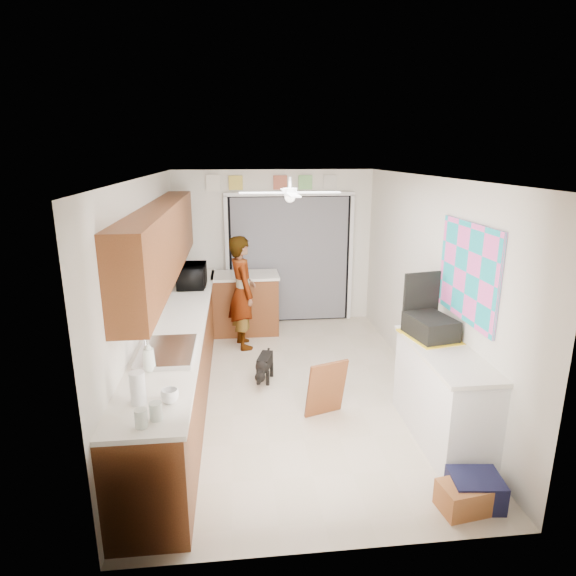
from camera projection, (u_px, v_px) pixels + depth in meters
name	position (u px, v px, depth m)	size (l,w,h in m)	color
floor	(292.00, 388.00, 5.83)	(5.00, 5.00, 0.00)	beige
ceiling	(292.00, 177.00, 5.16)	(5.00, 5.00, 0.00)	white
wall_back	(274.00, 248.00, 7.89)	(3.20, 3.20, 0.00)	silver
wall_front	(336.00, 394.00, 3.10)	(3.20, 3.20, 0.00)	silver
wall_left	(149.00, 293.00, 5.33)	(5.00, 5.00, 0.00)	silver
wall_right	(427.00, 285.00, 5.66)	(5.00, 5.00, 0.00)	silver
left_base_cabinets	(180.00, 358.00, 5.58)	(0.60, 4.80, 0.90)	brown
left_countertop	(179.00, 320.00, 5.45)	(0.62, 4.80, 0.04)	white
upper_cabinets	(162.00, 241.00, 5.39)	(0.32, 4.00, 0.80)	brown
sink_basin	(167.00, 352.00, 4.49)	(0.50, 0.76, 0.06)	silver
faucet	(145.00, 344.00, 4.44)	(0.03, 0.03, 0.22)	silver
peninsula_base	(246.00, 304.00, 7.58)	(1.00, 0.60, 0.90)	brown
peninsula_top	(245.00, 275.00, 7.45)	(1.04, 0.64, 0.04)	white
back_opening_recess	(290.00, 260.00, 7.94)	(2.00, 0.06, 2.10)	black
curtain_panel	(290.00, 260.00, 7.90)	(1.90, 0.03, 2.05)	slate
door_trim_left	(227.00, 262.00, 7.81)	(0.06, 0.04, 2.10)	white
door_trim_right	(351.00, 259.00, 8.02)	(0.06, 0.04, 2.10)	white
door_trim_head	(290.00, 194.00, 7.62)	(2.10, 0.04, 0.06)	white
header_frame_0	(236.00, 183.00, 7.51)	(0.22, 0.02, 0.22)	gold
header_frame_2	(280.00, 183.00, 7.59)	(0.22, 0.02, 0.22)	#B75C44
header_frame_3	(305.00, 182.00, 7.63)	(0.22, 0.02, 0.22)	#7AC36F
header_frame_4	(330.00, 182.00, 7.67)	(0.22, 0.02, 0.22)	beige
route66_sign	(213.00, 183.00, 7.48)	(0.22, 0.02, 0.26)	silver
right_counter_base	(442.00, 397.00, 4.70)	(0.50, 1.40, 0.90)	white
right_counter_top	(446.00, 352.00, 4.58)	(0.54, 1.44, 0.04)	white
abstract_painting	(468.00, 272.00, 4.59)	(0.03, 1.15, 0.95)	#FF5DC0
ceiling_fan	(290.00, 193.00, 5.40)	(1.14, 1.14, 0.24)	white
microwave	(192.00, 276.00, 6.72)	(0.56, 0.38, 0.31)	black
soap_bottle	(149.00, 356.00, 4.11)	(0.11, 0.11, 0.28)	silver
cup	(170.00, 396.00, 3.60)	(0.13, 0.13, 0.11)	white
jar_a	(156.00, 411.00, 3.37)	(0.09, 0.09, 0.13)	silver
jar_b	(141.00, 418.00, 3.28)	(0.09, 0.09, 0.13)	silver
paper_towel_roll	(138.00, 388.00, 3.57)	(0.12, 0.12, 0.25)	white
suitcase	(430.00, 327.00, 4.88)	(0.38, 0.51, 0.22)	black
suitcase_rim	(429.00, 337.00, 4.91)	(0.44, 0.58, 0.02)	yellow
suitcase_lid	(422.00, 295.00, 5.09)	(0.42, 0.03, 0.50)	black
cardboard_box	(463.00, 497.00, 3.81)	(0.37, 0.27, 0.23)	#B66539
navy_crate	(475.00, 490.00, 3.89)	(0.40, 0.34, 0.25)	#161838
cabinet_door_panel	(326.00, 389.00, 5.12)	(0.44, 0.03, 0.66)	brown
man	(242.00, 292.00, 6.89)	(0.60, 0.39, 1.64)	white
dog	(265.00, 366.00, 5.98)	(0.21, 0.48, 0.38)	black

